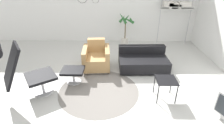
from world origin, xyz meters
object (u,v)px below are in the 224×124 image
Objects in this scene: couch_low at (143,61)px; armchair_red at (96,58)px; side_table at (166,82)px; lounge_chair at (18,66)px; ottoman at (73,72)px; potted_plant at (126,30)px; shelf_unit at (176,6)px.

armchair_red is at bearing -2.40° from couch_low.
side_table is (0.28, -1.35, 0.20)m from couch_low.
armchair_red reaches higher than couch_low.
lounge_chair is 2.05m from armchair_red.
armchair_red is at bearing 56.48° from ottoman.
lounge_chair is 2.46× the size of ottoman.
armchair_red is 0.68× the size of potted_plant.
lounge_chair reaches higher than potted_plant.
lounge_chair is 3.12m from couch_low.
lounge_chair is 1.57× the size of armchair_red.
lounge_chair reaches higher than armchair_red.
potted_plant is at bearing -174.81° from shelf_unit.
lounge_chair reaches higher than couch_low.
armchair_red is at bearing 139.64° from side_table.
side_table is at bearing 99.83° from couch_low.
shelf_unit is (1.34, 1.96, 1.20)m from couch_low.
ottoman is 0.26× the size of shelf_unit.
ottoman is at bearing 90.00° from lounge_chair.
shelf_unit reaches higher than potted_plant.
shelf_unit is at bearing -147.21° from armchair_red.
lounge_chair is at bearing -179.18° from side_table.
couch_low is 0.66× the size of shelf_unit.
side_table reaches higher than ottoman.
shelf_unit reaches higher than couch_low.
side_table is 0.38× the size of potted_plant.
side_table is at bearing -107.74° from shelf_unit.
shelf_unit is at bearing -126.52° from couch_low.
couch_low is at bearing 82.16° from lounge_chair.
couch_low is at bearing 176.15° from armchair_red.
side_table is (2.10, -0.59, 0.14)m from ottoman.
side_table is at bearing 136.11° from armchair_red.
shelf_unit reaches higher than armchair_red.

